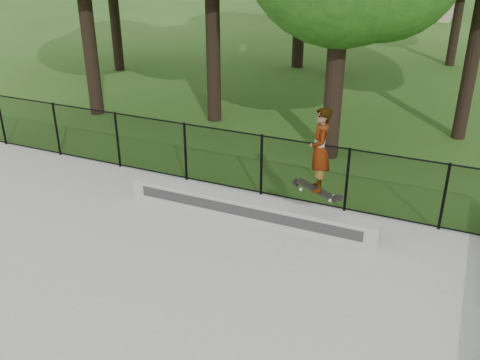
{
  "coord_description": "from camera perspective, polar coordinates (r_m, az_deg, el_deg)",
  "views": [
    {
      "loc": [
        6.13,
        -4.61,
        5.73
      ],
      "look_at": [
        2.22,
        4.2,
        1.2
      ],
      "focal_mm": 40.0,
      "sensor_mm": 36.0,
      "label": 1
    }
  ],
  "objects": [
    {
      "name": "chainlink_fence",
      "position": [
        13.13,
        -5.85,
        3.02
      ],
      "size": [
        16.06,
        0.06,
        1.5
      ],
      "color": "black",
      "rests_on": "concrete_slab"
    },
    {
      "name": "concrete_slab",
      "position": [
        9.56,
        -23.71,
        -13.99
      ],
      "size": [
        14.0,
        12.0,
        0.06
      ],
      "primitive_type": "cube",
      "color": "#989793",
      "rests_on": "ground"
    },
    {
      "name": "skater_airborne",
      "position": [
        10.28,
        8.49,
        3.02
      ],
      "size": [
        0.8,
        0.71,
        1.88
      ],
      "color": "black",
      "rests_on": "ground"
    },
    {
      "name": "car_b",
      "position": [
        40.22,
        9.25,
        17.66
      ],
      "size": [
        3.95,
        2.11,
        1.36
      ],
      "primitive_type": "imported",
      "rotation": [
        0.0,
        0.0,
        1.38
      ],
      "color": "black",
      "rests_on": "ground"
    },
    {
      "name": "grind_ledge",
      "position": [
        11.48,
        0.87,
        -3.09
      ],
      "size": [
        5.6,
        0.4,
        0.47
      ],
      "primitive_type": "cube",
      "color": "#ABACA7",
      "rests_on": "concrete_slab"
    },
    {
      "name": "car_a",
      "position": [
        39.29,
        6.75,
        17.64
      ],
      "size": [
        4.12,
        1.89,
        1.38
      ],
      "primitive_type": "imported",
      "rotation": [
        0.0,
        0.0,
        1.51
      ],
      "color": "maroon",
      "rests_on": "ground"
    },
    {
      "name": "car_c",
      "position": [
        38.49,
        13.2,
        17.0
      ],
      "size": [
        4.55,
        2.84,
        1.33
      ],
      "primitive_type": "imported",
      "rotation": [
        0.0,
        0.0,
        1.82
      ],
      "color": "#ADB3C4",
      "rests_on": "ground"
    },
    {
      "name": "ground",
      "position": [
        9.58,
        -23.67,
        -14.13
      ],
      "size": [
        100.0,
        100.0,
        0.0
      ],
      "primitive_type": "plane",
      "color": "#274D15",
      "rests_on": "ground"
    }
  ]
}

